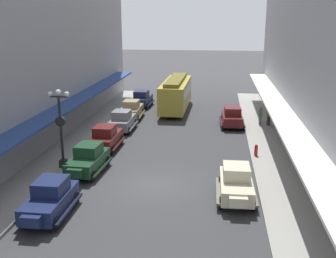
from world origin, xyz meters
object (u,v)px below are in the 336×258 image
Objects in this scene: parked_car_6 at (142,98)px; streetcar at (176,93)px; parked_car_5 at (88,159)px; parked_car_1 at (232,116)px; parked_car_4 at (236,182)px; parked_car_7 at (106,137)px; parked_car_2 at (50,198)px; fire_hydrant at (256,150)px; pedestrian_0 at (268,115)px; parked_car_0 at (132,109)px; pedestrian_1 at (260,116)px; pedestrian_2 at (269,116)px; parked_car_3 at (122,120)px; lamp_post_with_clock at (61,125)px.

streetcar is at bearing -17.74° from parked_car_6.
parked_car_6 is (-0.24, 19.80, 0.00)m from parked_car_5.
parked_car_1 is at bearing -45.68° from streetcar.
streetcar is (-5.60, 21.24, 0.96)m from parked_car_4.
parked_car_7 is at bearing 141.39° from parked_car_4.
parked_car_2 is 14.94m from fire_hydrant.
pedestrian_0 is (13.00, -6.56, 0.07)m from parked_car_6.
fire_hydrant is (11.18, -10.18, -0.38)m from parked_car_0.
parked_car_1 is 1.00× the size of parked_car_6.
parked_car_7 is 14.65m from pedestrian_1.
parked_car_0 is 13.11m from pedestrian_2.
parked_car_3 is 12.48m from fire_hydrant.
parked_car_5 is 18.12m from pedestrian_2.
parked_car_7 is 14.25m from streetcar.
parked_car_6 is (-0.19, 25.64, 0.00)m from parked_car_2.
parked_car_5 is 17.68m from pedestrian_1.
parked_car_7 is at bearing 70.02° from lamp_post_with_clock.
parked_car_3 and parked_car_7 have the same top height.
parked_car_6 is at bearing 143.50° from parked_car_1.
parked_car_1 reaches higher than pedestrian_2.
pedestrian_0 is (12.81, 19.08, 0.07)m from parked_car_2.
parked_car_0 is at bearing -133.63° from streetcar.
parked_car_7 is 15.23m from pedestrian_2.
pedestrian_1 is at bearing 171.40° from pedestrian_2.
pedestrian_2 is (12.83, 18.70, 0.07)m from parked_car_2.
parked_car_3 and parked_car_5 have the same top height.
fire_hydrant is (11.07, -5.75, -0.38)m from parked_car_3.
fire_hydrant is at bearing 42.57° from parked_car_2.
parked_car_3 is at bearing -114.00° from streetcar.
fire_hydrant is (11.12, -0.59, -0.38)m from parked_car_7.
parked_car_2 and parked_car_3 have the same top height.
parked_car_6 is (-9.70, 7.18, 0.00)m from parked_car_1.
pedestrian_2 is (12.77, 12.85, 0.07)m from parked_car_5.
parked_car_6 is at bearing 150.89° from pedestrian_1.
pedestrian_1 is at bearing -6.84° from parked_car_0.
pedestrian_0 is (3.30, 0.62, 0.07)m from parked_car_1.
fire_hydrant is 0.49× the size of pedestrian_0.
parked_car_4 reaches higher than fire_hydrant.
parked_car_0 is 20.28m from parked_car_2.
parked_car_7 is (-9.46, 7.55, 0.00)m from parked_car_4.
parked_car_3 and parked_car_6 have the same top height.
parked_car_7 is (-9.64, -7.77, 0.00)m from parked_car_1.
parked_car_6 is 14.94m from parked_car_7.
parked_car_6 is at bearing 90.23° from parked_car_7.
parked_car_7 is 0.83× the size of lamp_post_with_clock.
parked_car_6 is at bearing 85.39° from lamp_post_with_clock.
pedestrian_0 is (14.56, 12.86, -1.97)m from lamp_post_with_clock.
parked_car_5 is 2.75m from lamp_post_with_clock.
fire_hydrant is at bearing -79.92° from parked_car_1.
parked_car_1 is at bearing -36.50° from parked_car_6.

